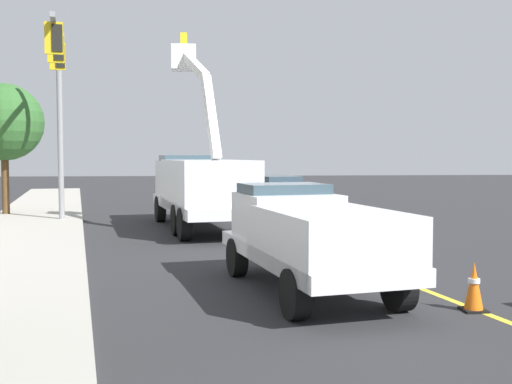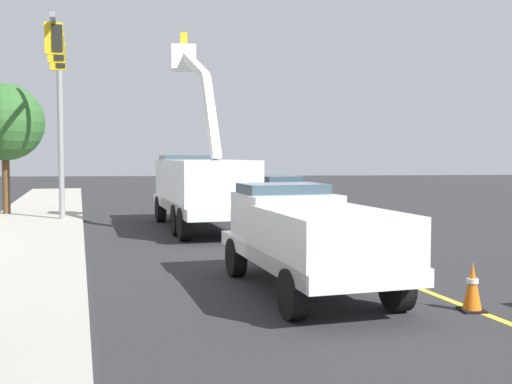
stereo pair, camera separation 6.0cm
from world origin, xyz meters
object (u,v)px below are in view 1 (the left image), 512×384
passing_minivan (275,190)px  traffic_signal_mast (58,80)px  traffic_cone_mid_front (281,230)px  service_pickup_truck (308,235)px  utility_bucket_truck (200,185)px  traffic_cone_leading (474,287)px  traffic_cone_mid_rear (231,207)px

passing_minivan → traffic_signal_mast: (-6.37, 8.90, 4.47)m
passing_minivan → traffic_cone_mid_front: size_ratio=6.07×
traffic_signal_mast → service_pickup_truck: bearing=-147.5°
utility_bucket_truck → traffic_cone_mid_front: size_ratio=10.21×
traffic_cone_leading → utility_bucket_truck: bearing=20.7°
traffic_cone_leading → traffic_cone_mid_front: traffic_cone_leading is taller
utility_bucket_truck → passing_minivan: utility_bucket_truck is taller
service_pickup_truck → passing_minivan: 17.82m
traffic_cone_mid_front → traffic_signal_mast: (4.86, 7.61, 5.03)m
traffic_cone_leading → traffic_cone_mid_front: bearing=14.8°
traffic_cone_mid_front → service_pickup_truck: bearing=176.7°
traffic_cone_leading → traffic_signal_mast: (13.10, 9.79, 5.02)m
utility_bucket_truck → traffic_signal_mast: (0.96, 5.19, 3.83)m
utility_bucket_truck → passing_minivan: 8.24m
traffic_cone_mid_rear → passing_minivan: bearing=-39.4°
traffic_cone_leading → traffic_signal_mast: 17.11m
utility_bucket_truck → traffic_cone_leading: utility_bucket_truck is taller
utility_bucket_truck → passing_minivan: (7.33, -3.71, -0.64)m
utility_bucket_truck → traffic_signal_mast: bearing=79.5°
utility_bucket_truck → traffic_cone_leading: bearing=-159.3°
service_pickup_truck → traffic_cone_mid_rear: (14.87, 0.69, -0.73)m
traffic_cone_leading → service_pickup_truck: bearing=55.8°
traffic_cone_mid_front → traffic_signal_mast: 10.33m
passing_minivan → traffic_cone_mid_rear: bearing=140.6°
traffic_signal_mast → utility_bucket_truck: bearing=-100.5°
service_pickup_truck → traffic_cone_mid_front: (6.51, -0.38, -0.71)m
traffic_cone_mid_front → traffic_cone_mid_rear: (8.36, 1.06, -0.02)m
passing_minivan → traffic_signal_mast: size_ratio=0.64×
traffic_cone_leading → traffic_cone_mid_rear: size_ratio=1.08×
passing_minivan → service_pickup_truck: bearing=174.6°
utility_bucket_truck → traffic_signal_mast: traffic_signal_mast is taller
utility_bucket_truck → traffic_cone_mid_rear: utility_bucket_truck is taller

